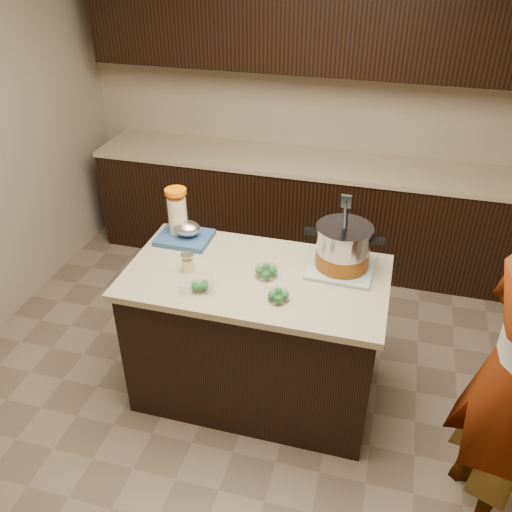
{
  "coord_description": "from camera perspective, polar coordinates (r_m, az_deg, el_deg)",
  "views": [
    {
      "loc": [
        0.66,
        -2.4,
        2.6
      ],
      "look_at": [
        0.0,
        0.0,
        1.02
      ],
      "focal_mm": 38.0,
      "sensor_mm": 36.0,
      "label": 1
    }
  ],
  "objects": [
    {
      "name": "stock_pot",
      "position": [
        3.04,
        9.13,
        0.7
      ],
      "size": [
        0.44,
        0.32,
        0.45
      ],
      "rotation": [
        0.0,
        0.0,
        -0.03
      ],
      "color": "#B7B7BC",
      "rests_on": "dish_towel"
    },
    {
      "name": "lemonade_pitcher",
      "position": [
        3.33,
        -8.25,
        4.27
      ],
      "size": [
        0.16,
        0.16,
        0.32
      ],
      "rotation": [
        0.0,
        0.0,
        -0.29
      ],
      "color": "#F0DF92",
      "rests_on": "island"
    },
    {
      "name": "room_shell",
      "position": [
        2.64,
        0.0,
        12.84
      ],
      "size": [
        4.04,
        4.04,
        2.72
      ],
      "color": "tan",
      "rests_on": "ground"
    },
    {
      "name": "broccoli_tub_rect",
      "position": [
        2.9,
        -6.19,
        -2.99
      ],
      "size": [
        0.2,
        0.17,
        0.06
      ],
      "rotation": [
        0.0,
        0.0,
        0.29
      ],
      "color": "silver",
      "rests_on": "island"
    },
    {
      "name": "broccoli_tub_left",
      "position": [
        2.98,
        1.09,
        -1.72
      ],
      "size": [
        0.13,
        0.13,
        0.06
      ],
      "rotation": [
        0.0,
        0.0,
        -0.05
      ],
      "color": "silver",
      "rests_on": "island"
    },
    {
      "name": "broccoli_tub_right",
      "position": [
        2.81,
        2.38,
        -4.28
      ],
      "size": [
        0.12,
        0.12,
        0.05
      ],
      "rotation": [
        0.0,
        0.0,
        -0.09
      ],
      "color": "silver",
      "rests_on": "island"
    },
    {
      "name": "mason_jar",
      "position": [
        3.03,
        -7.22,
        -0.76
      ],
      "size": [
        0.09,
        0.09,
        0.12
      ],
      "rotation": [
        0.0,
        0.0,
        0.19
      ],
      "color": "#F0DF92",
      "rests_on": "island"
    },
    {
      "name": "blue_tray",
      "position": [
        3.33,
        -7.42,
        2.29
      ],
      "size": [
        0.32,
        0.26,
        0.12
      ],
      "rotation": [
        0.0,
        0.0,
        -0.02
      ],
      "color": "navy",
      "rests_on": "island"
    },
    {
      "name": "ground_plane",
      "position": [
        3.6,
        0.0,
        -13.85
      ],
      "size": [
        4.0,
        4.0,
        0.0
      ],
      "primitive_type": "plane",
      "color": "brown",
      "rests_on": "ground"
    },
    {
      "name": "island",
      "position": [
        3.29,
        0.0,
        -8.39
      ],
      "size": [
        1.46,
        0.81,
        0.9
      ],
      "color": "black",
      "rests_on": "ground"
    },
    {
      "name": "back_cabinets",
      "position": [
        4.51,
        5.94,
        10.63
      ],
      "size": [
        3.6,
        0.63,
        2.33
      ],
      "color": "black",
      "rests_on": "ground"
    },
    {
      "name": "dish_towel",
      "position": [
        3.1,
        8.95,
        -1.1
      ],
      "size": [
        0.38,
        0.38,
        0.02
      ],
      "primitive_type": "cube",
      "rotation": [
        0.0,
        0.0,
        -0.05
      ],
      "color": "#527A5A",
      "rests_on": "island"
    }
  ]
}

